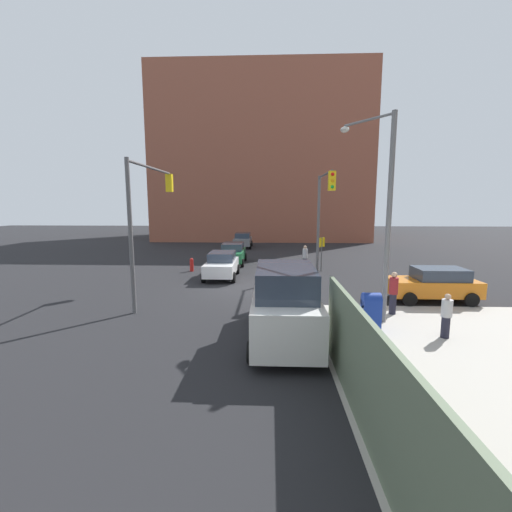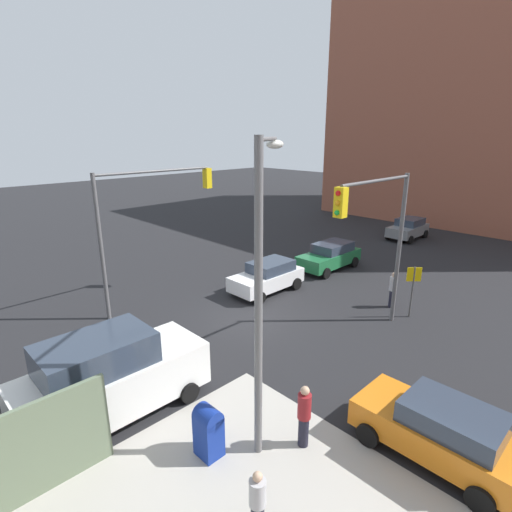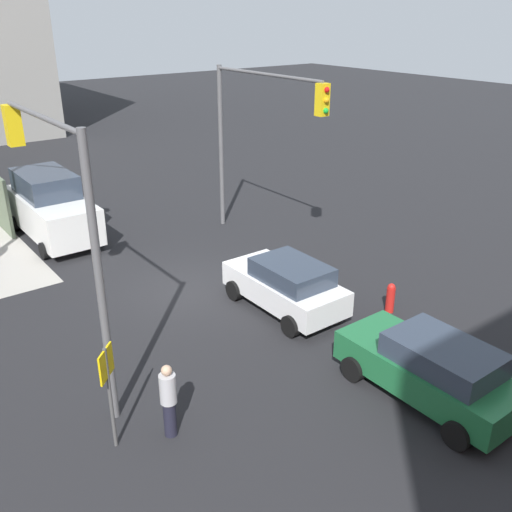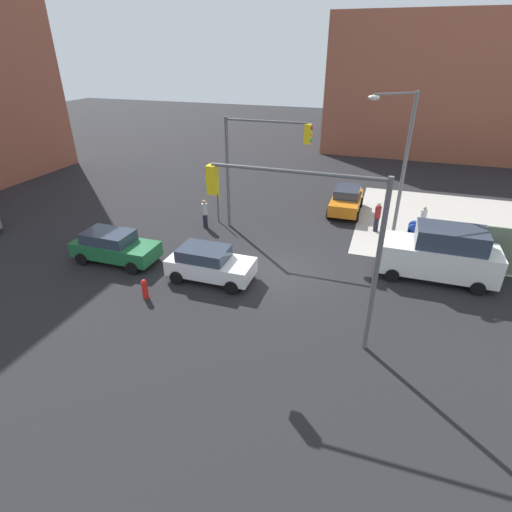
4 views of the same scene
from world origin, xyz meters
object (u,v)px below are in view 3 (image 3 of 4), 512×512
sedan_green (431,368)px  pedestrian_walking_north (169,399)px  traffic_signal_nw_corner (59,202)px  traffic_signal_se_corner (256,122)px  van_white_delivery (51,207)px  fire_hydrant (390,297)px  coupe_white (286,284)px

sedan_green → pedestrian_walking_north: size_ratio=2.48×
traffic_signal_nw_corner → traffic_signal_se_corner: 10.17m
sedan_green → van_white_delivery: (15.61, 3.47, 0.44)m
traffic_signal_nw_corner → traffic_signal_se_corner: (4.74, -9.00, 0.07)m
fire_hydrant → pedestrian_walking_north: pedestrian_walking_north is taller
fire_hydrant → sedan_green: size_ratio=0.21×
sedan_green → van_white_delivery: van_white_delivery is taller
fire_hydrant → sedan_green: sedan_green is taller
traffic_signal_nw_corner → van_white_delivery: traffic_signal_nw_corner is taller
coupe_white → van_white_delivery: bearing=19.3°
fire_hydrant → sedan_green: 4.22m
traffic_signal_nw_corner → fire_hydrant: traffic_signal_nw_corner is taller
van_white_delivery → traffic_signal_se_corner: bearing=-129.2°
traffic_signal_nw_corner → coupe_white: (-0.35, -6.28, -3.76)m
van_white_delivery → pedestrian_walking_north: (-13.05, 2.00, -0.36)m
traffic_signal_nw_corner → fire_hydrant: bearing=-105.3°
sedan_green → coupe_white: bearing=-1.2°
pedestrian_walking_north → traffic_signal_se_corner: bearing=48.4°
fire_hydrant → traffic_signal_se_corner: bearing=-2.4°
fire_hydrant → sedan_green: (-3.36, 2.53, 0.36)m
traffic_signal_se_corner → fire_hydrant: bearing=177.6°
traffic_signal_se_corner → van_white_delivery: size_ratio=1.20×
van_white_delivery → pedestrian_walking_north: van_white_delivery is taller
traffic_signal_nw_corner → sedan_green: bearing=-132.9°
coupe_white → fire_hydrant: bearing=-129.9°
traffic_signal_se_corner → coupe_white: 6.92m
fire_hydrant → pedestrian_walking_north: bearing=95.7°
traffic_signal_nw_corner → pedestrian_walking_north: (-3.17, -0.70, -3.68)m
traffic_signal_nw_corner → sedan_green: traffic_signal_nw_corner is taller
traffic_signal_nw_corner → pedestrian_walking_north: traffic_signal_nw_corner is taller
traffic_signal_se_corner → coupe_white: size_ratio=1.60×
traffic_signal_nw_corner → coupe_white: bearing=-93.2°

